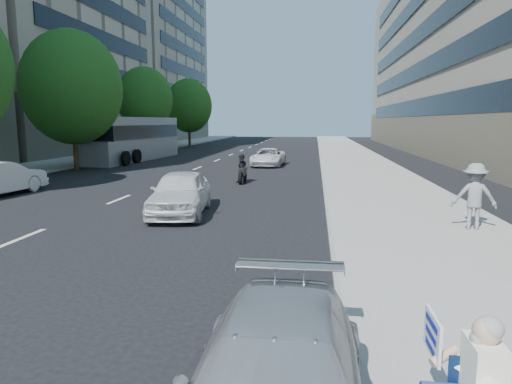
# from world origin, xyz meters

# --- Properties ---
(ground) EXTENTS (160.00, 160.00, 0.00)m
(ground) POSITION_xyz_m (0.00, 0.00, 0.00)
(ground) COLOR black
(ground) RESTS_ON ground
(near_sidewalk) EXTENTS (5.00, 120.00, 0.15)m
(near_sidewalk) POSITION_xyz_m (4.00, 20.00, 0.07)
(near_sidewalk) COLOR gray
(near_sidewalk) RESTS_ON ground
(far_sidewalk) EXTENTS (4.50, 120.00, 0.15)m
(far_sidewalk) POSITION_xyz_m (-16.75, 20.00, 0.07)
(far_sidewalk) COLOR gray
(far_sidewalk) RESTS_ON ground
(far_bldg_north) EXTENTS (22.00, 28.00, 28.00)m
(far_bldg_north) POSITION_xyz_m (-30.00, 62.00, 14.00)
(far_bldg_north) COLOR #C2B092
(far_bldg_north) RESTS_ON ground
(tree_far_c) EXTENTS (6.00, 6.00, 8.47)m
(tree_far_c) POSITION_xyz_m (-13.70, 18.00, 5.02)
(tree_far_c) COLOR #382616
(tree_far_c) RESTS_ON ground
(tree_far_d) EXTENTS (4.80, 4.80, 7.65)m
(tree_far_d) POSITION_xyz_m (-13.70, 30.00, 4.89)
(tree_far_d) COLOR #382616
(tree_far_d) RESTS_ON ground
(tree_far_e) EXTENTS (5.40, 5.40, 7.89)m
(tree_far_e) POSITION_xyz_m (-13.70, 44.00, 4.78)
(tree_far_e) COLOR #382616
(tree_far_e) RESTS_ON ground
(seated_protester) EXTENTS (0.83, 1.12, 1.31)m
(seated_protester) POSITION_xyz_m (2.29, -4.91, 0.87)
(seated_protester) COLOR navy
(seated_protester) RESTS_ON near_sidewalk
(jogger) EXTENTS (1.23, 0.83, 1.76)m
(jogger) POSITION_xyz_m (5.25, 4.00, 1.03)
(jogger) COLOR gray
(jogger) RESTS_ON near_sidewalk
(white_sedan_near) EXTENTS (2.17, 4.36, 1.43)m
(white_sedan_near) POSITION_xyz_m (-3.31, 5.57, 0.71)
(white_sedan_near) COLOR silver
(white_sedan_near) RESTS_ON ground
(white_sedan_far) EXTENTS (2.23, 4.39, 1.19)m
(white_sedan_far) POSITION_xyz_m (-2.12, 22.09, 0.59)
(white_sedan_far) COLOR white
(white_sedan_far) RESTS_ON ground
(motorcycle) EXTENTS (0.71, 2.04, 1.42)m
(motorcycle) POSITION_xyz_m (-2.50, 13.39, 0.64)
(motorcycle) COLOR black
(motorcycle) RESTS_ON ground
(bus) EXTENTS (3.48, 12.22, 3.30)m
(bus) POSITION_xyz_m (-13.00, 25.46, 1.64)
(bus) COLOR gray
(bus) RESTS_ON ground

